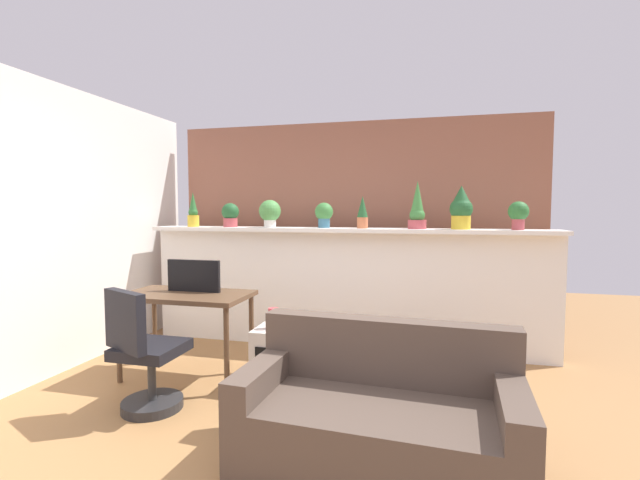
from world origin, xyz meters
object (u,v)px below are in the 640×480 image
(potted_plant_0, at_px, (193,212))
(potted_plant_3, at_px, (324,214))
(potted_plant_2, at_px, (270,212))
(office_chair, at_px, (144,359))
(potted_plant_7, at_px, (518,213))
(vase_on_shelf, at_px, (273,318))
(potted_plant_5, at_px, (417,209))
(potted_plant_4, at_px, (362,212))
(potted_plant_1, at_px, (230,214))
(potted_plant_6, at_px, (461,208))
(side_cube_shelf, at_px, (280,357))
(tv_monitor, at_px, (194,276))
(couch, at_px, (379,419))
(desk, at_px, (186,303))

(potted_plant_0, bearing_deg, potted_plant_3, 2.62)
(potted_plant_2, height_order, office_chair, potted_plant_2)
(potted_plant_2, xyz_separation_m, potted_plant_7, (2.50, 0.02, -0.01))
(potted_plant_0, bearing_deg, vase_on_shelf, -39.27)
(potted_plant_0, relative_size, potted_plant_5, 0.81)
(potted_plant_4, distance_m, office_chair, 2.45)
(potted_plant_1, relative_size, potted_plant_6, 0.62)
(potted_plant_3, height_order, office_chair, potted_plant_3)
(potted_plant_4, xyz_separation_m, potted_plant_7, (1.49, 0.03, -0.01))
(potted_plant_2, distance_m, potted_plant_3, 0.60)
(potted_plant_1, bearing_deg, side_cube_shelf, -49.08)
(potted_plant_7, distance_m, tv_monitor, 3.07)
(potted_plant_5, relative_size, tv_monitor, 0.97)
(potted_plant_1, height_order, potted_plant_6, potted_plant_6)
(potted_plant_2, height_order, potted_plant_7, potted_plant_2)
(tv_monitor, bearing_deg, potted_plant_6, 24.54)
(potted_plant_3, bearing_deg, tv_monitor, -130.73)
(side_cube_shelf, bearing_deg, vase_on_shelf, -147.61)
(potted_plant_2, height_order, couch, potted_plant_2)
(potted_plant_3, xyz_separation_m, potted_plant_7, (1.91, -0.03, 0.01))
(office_chair, distance_m, couch, 1.76)
(potted_plant_6, distance_m, side_cube_shelf, 2.25)
(potted_plant_2, bearing_deg, tv_monitor, -108.01)
(potted_plant_3, relative_size, potted_plant_5, 0.56)
(potted_plant_5, height_order, tv_monitor, potted_plant_5)
(potted_plant_5, bearing_deg, potted_plant_1, -179.77)
(office_chair, height_order, couch, office_chair)
(potted_plant_7, distance_m, desk, 3.18)
(potted_plant_5, distance_m, potted_plant_6, 0.42)
(potted_plant_2, relative_size, tv_monitor, 0.60)
(potted_plant_3, xyz_separation_m, vase_on_shelf, (-0.14, -1.19, -0.85))
(potted_plant_4, bearing_deg, office_chair, -126.79)
(side_cube_shelf, bearing_deg, potted_plant_0, 142.42)
(potted_plant_1, xyz_separation_m, tv_monitor, (0.14, -1.04, -0.53))
(office_chair, relative_size, vase_on_shelf, 5.38)
(potted_plant_2, xyz_separation_m, tv_monitor, (-0.33, -1.03, -0.56))
(potted_plant_2, relative_size, potted_plant_5, 0.62)
(potted_plant_0, bearing_deg, couch, -40.91)
(potted_plant_2, distance_m, tv_monitor, 1.21)
(potted_plant_7, relative_size, vase_on_shelf, 1.61)
(potted_plant_5, height_order, potted_plant_6, potted_plant_5)
(potted_plant_2, distance_m, office_chair, 2.09)
(desk, bearing_deg, potted_plant_0, 116.96)
(desk, xyz_separation_m, office_chair, (0.05, -0.67, -0.28))
(potted_plant_2, height_order, potted_plant_6, potted_plant_6)
(potted_plant_3, xyz_separation_m, side_cube_shelf, (-0.09, -1.16, -1.18))
(office_chair, distance_m, side_cube_shelf, 1.06)
(potted_plant_4, height_order, desk, potted_plant_4)
(vase_on_shelf, distance_m, couch, 1.36)
(potted_plant_0, bearing_deg, tv_monitor, -59.97)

